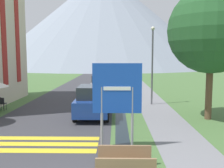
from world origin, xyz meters
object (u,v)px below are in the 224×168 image
cafe_chair_far_left (2,103)px  streetlamp (152,59)px  parked_car_near (93,101)px  parked_car_far (101,85)px  footbridge (125,165)px  road_sign (117,95)px  tree_by_path (212,30)px

cafe_chair_far_left → streetlamp: streetlamp is taller
parked_car_near → cafe_chair_far_left: bearing=165.2°
parked_car_near → parked_car_far: (-0.04, 8.52, 0.00)m
cafe_chair_far_left → parked_car_near: bearing=-16.8°
footbridge → streetlamp: (2.32, 10.81, 3.05)m
road_sign → streetlamp: streetlamp is taller
parked_car_far → tree_by_path: (6.48, -8.90, 3.95)m
road_sign → streetlamp: bearing=73.7°
parked_car_far → streetlamp: bearing=-49.3°
footbridge → cafe_chair_far_left: size_ratio=2.00×
parked_car_far → tree_by_path: 11.69m
parked_car_far → cafe_chair_far_left: (-5.96, -6.94, -0.40)m
parked_car_near → streetlamp: bearing=44.9°
footbridge → parked_car_near: parked_car_near is taller
cafe_chair_far_left → tree_by_path: size_ratio=0.12×
parked_car_near → cafe_chair_far_left: 6.21m
parked_car_near → cafe_chair_far_left: size_ratio=4.54×
road_sign → footbridge: bearing=-83.5°
parked_car_far → cafe_chair_far_left: 9.16m
road_sign → parked_car_near: bearing=105.8°
parked_car_far → road_sign: bearing=-84.0°
road_sign → tree_by_path: bearing=41.4°
road_sign → cafe_chair_far_left: bearing=138.9°
footbridge → streetlamp: streetlamp is taller
tree_by_path → parked_car_far: bearing=126.0°
footbridge → parked_car_near: (-1.60, 6.90, 0.68)m
footbridge → tree_by_path: tree_by_path is taller
footbridge → parked_car_far: (-1.64, 15.42, 0.68)m
cafe_chair_far_left → streetlamp: bearing=11.2°
road_sign → cafe_chair_far_left: size_ratio=3.78×
parked_car_near → parked_car_far: bearing=90.3°
parked_car_far → tree_by_path: bearing=-54.0°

